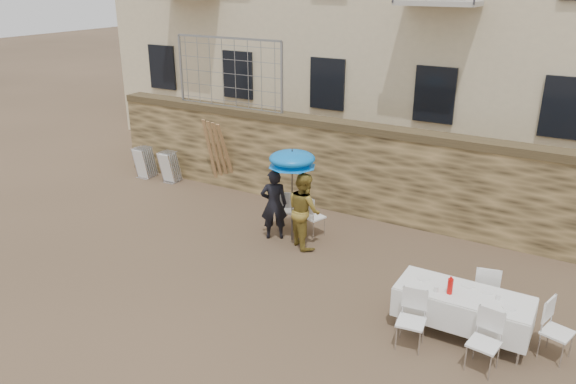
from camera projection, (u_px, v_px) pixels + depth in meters
The scene contains 17 objects.
ground at pixel (209, 297), 10.22m from camera, with size 80.00×80.00×0.00m, color brown.
stone_wall at pixel (331, 165), 13.86m from camera, with size 13.00×0.50×2.20m, color brown.
chain_link_fence at pixel (229, 74), 14.54m from camera, with size 3.20×0.06×1.80m, color gray, non-canonical shape.
man_suit at pixel (274, 204), 12.27m from camera, with size 0.58×0.38×1.60m, color black.
woman_dress at pixel (304, 210), 11.91m from camera, with size 0.80×0.62×1.65m, color gold.
umbrella at pixel (292, 161), 11.79m from camera, with size 1.02×1.02×1.94m.
couple_chair_left at pixel (287, 209), 12.83m from camera, with size 0.48×0.48×0.96m, color white, non-canonical shape.
couple_chair_right at pixel (314, 215), 12.50m from camera, with size 0.48×0.48×0.96m, color white, non-canonical shape.
banquet_table at pixel (464, 295), 8.92m from camera, with size 2.10×0.85×0.78m.
soda_bottle at pixel (450, 286), 8.83m from camera, with size 0.09×0.09×0.26m, color red.
table_chair_front_left at pixel (411, 321), 8.69m from camera, with size 0.48×0.48×0.96m, color white, non-canonical shape.
table_chair_front_right at pixel (484, 342), 8.18m from camera, with size 0.48×0.48×0.96m, color white, non-canonical shape.
table_chair_back at pixel (486, 289), 9.57m from camera, with size 0.48×0.48×0.96m, color white, non-canonical shape.
table_chair_side at pixel (558, 331), 8.44m from camera, with size 0.48×0.48×0.96m, color white, non-canonical shape.
chair_stack_left at pixel (150, 160), 16.31m from camera, with size 0.46×0.55×0.92m, color white, non-canonical shape.
chair_stack_right at pixel (173, 165), 15.89m from camera, with size 0.46×0.47×0.92m, color white, non-canonical shape.
wood_planks at pixel (220, 155), 15.00m from camera, with size 0.70×0.20×2.00m, color #A37749, non-canonical shape.
Camera 1 is at (5.69, -6.92, 5.48)m, focal length 35.00 mm.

